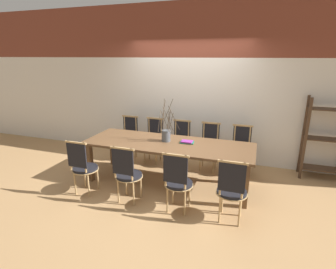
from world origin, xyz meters
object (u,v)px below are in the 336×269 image
Objects in this scene: chair_far_center at (180,142)px; shelving_rack at (326,139)px; chair_near_center at (178,181)px; vase_centerpiece at (166,135)px; book_stack at (187,142)px; dining_table at (168,147)px.

chair_far_center is 0.62× the size of shelving_rack.
chair_near_center is 1.26× the size of vase_centerpiece.
vase_centerpiece is at bearing -158.96° from shelving_rack.
vase_centerpiece is 2.85m from shelving_rack.
chair_far_center is 0.83m from book_stack.
book_stack is (0.31, 0.11, 0.10)m from dining_table.
chair_near_center is at bearing -82.37° from book_stack.
dining_table is at bearing 117.74° from chair_near_center.
dining_table is 11.58× the size of book_stack.
shelving_rack reaches higher than book_stack.
dining_table is 0.83m from chair_far_center.
book_stack is 2.50m from shelving_rack.
book_stack is (0.37, 0.03, -0.10)m from vase_centerpiece.
chair_far_center reaches higher than book_stack.
vase_centerpiece is (-0.04, -0.74, 0.37)m from chair_far_center.
chair_near_center is at bearing -62.26° from dining_table.
chair_near_center is 1.09m from vase_centerpiece.
shelving_rack reaches higher than chair_near_center.
chair_near_center is at bearing -61.28° from vase_centerpiece.
vase_centerpiece is at bearing 127.80° from dining_table.
chair_near_center and chair_far_center have the same top height.
dining_table is at bearing -157.01° from shelving_rack.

